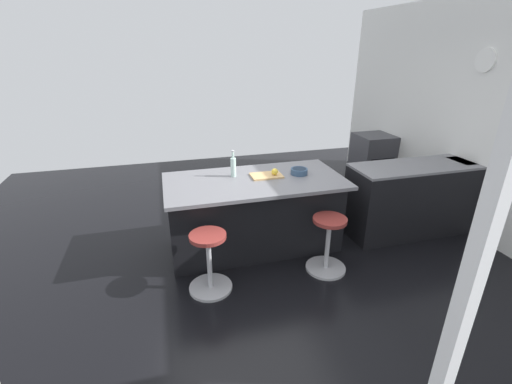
# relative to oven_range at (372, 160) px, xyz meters

# --- Properties ---
(ground_plane) EXTENTS (7.68, 7.68, 0.00)m
(ground_plane) POSITION_rel_oven_range_xyz_m (2.60, 1.53, -0.45)
(ground_plane) COLOR black
(window_panel_rear) EXTENTS (5.91, 0.12, 2.90)m
(window_panel_rear) POSITION_rel_oven_range_xyz_m (2.60, 4.39, 0.84)
(window_panel_rear) COLOR silver
(window_panel_rear) RESTS_ON ground_plane
(interior_partition_left) EXTENTS (0.15, 5.70, 2.90)m
(interior_partition_left) POSITION_rel_oven_range_xyz_m (-0.35, 1.53, 1.00)
(interior_partition_left) COLOR silver
(interior_partition_left) RESTS_ON ground_plane
(sink_cabinet) EXTENTS (2.60, 0.60, 1.21)m
(sink_cabinet) POSITION_rel_oven_range_xyz_m (-0.00, 1.65, 0.02)
(sink_cabinet) COLOR black
(sink_cabinet) RESTS_ON ground_plane
(oven_range) EXTENTS (0.60, 0.61, 0.90)m
(oven_range) POSITION_rel_oven_range_xyz_m (0.00, 0.00, 0.00)
(oven_range) COLOR #38383D
(oven_range) RESTS_ON ground_plane
(kitchen_island) EXTENTS (2.04, 1.03, 0.90)m
(kitchen_island) POSITION_rel_oven_range_xyz_m (2.55, 1.48, 0.00)
(kitchen_island) COLOR black
(kitchen_island) RESTS_ON ground_plane
(stool_by_window) EXTENTS (0.44, 0.44, 0.64)m
(stool_by_window) POSITION_rel_oven_range_xyz_m (1.91, 2.17, -0.15)
(stool_by_window) COLOR #B7B7BC
(stool_by_window) RESTS_ON ground_plane
(stool_middle) EXTENTS (0.44, 0.44, 0.64)m
(stool_middle) POSITION_rel_oven_range_xyz_m (3.19, 2.17, -0.15)
(stool_middle) COLOR #B7B7BC
(stool_middle) RESTS_ON ground_plane
(cutting_board) EXTENTS (0.36, 0.24, 0.02)m
(cutting_board) POSITION_rel_oven_range_xyz_m (2.39, 1.47, 0.46)
(cutting_board) COLOR tan
(cutting_board) RESTS_ON kitchen_island
(apple_yellow) EXTENTS (0.08, 0.08, 0.08)m
(apple_yellow) POSITION_rel_oven_range_xyz_m (2.30, 1.50, 0.51)
(apple_yellow) COLOR gold
(apple_yellow) RESTS_ON cutting_board
(water_bottle) EXTENTS (0.06, 0.06, 0.31)m
(water_bottle) POSITION_rel_oven_range_xyz_m (2.76, 1.37, 0.57)
(water_bottle) COLOR silver
(water_bottle) RESTS_ON kitchen_island
(fruit_bowl) EXTENTS (0.20, 0.20, 0.07)m
(fruit_bowl) POSITION_rel_oven_range_xyz_m (2.00, 1.50, 0.49)
(fruit_bowl) COLOR #334C6B
(fruit_bowl) RESTS_ON kitchen_island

